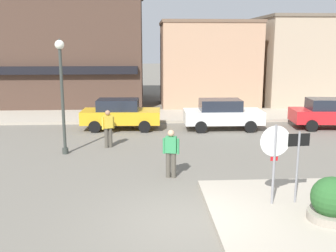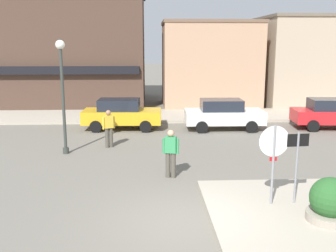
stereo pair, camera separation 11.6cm
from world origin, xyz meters
The scene contains 15 objects.
ground_plane centered at (0.00, 0.00, 0.00)m, with size 160.00×160.00×0.00m, color #6B665B.
sidewalk_corner centered at (3.87, 0.16, 0.07)m, with size 6.40×4.80×0.15m, color #A89E8C.
kerb_far centered at (0.00, 14.35, 0.07)m, with size 80.00×4.00×0.15m, color #A89E8C.
stop_sign centered at (2.42, 0.68, 1.52)m, with size 0.82×0.10×2.30m.
one_way_sign centered at (3.06, 0.72, 1.33)m, with size 0.60×0.08×2.10m.
planter centered at (3.51, -0.38, 0.56)m, with size 1.10×1.10×1.23m.
lamp_post centered at (-4.18, 6.44, 2.96)m, with size 0.36×0.36×4.54m.
parked_car_nearest centered at (-2.24, 11.03, 0.81)m, with size 4.07×2.01×1.56m.
parked_car_second centered at (3.00, 10.67, 0.81)m, with size 4.02×1.92×1.56m.
parked_car_third centered at (8.67, 10.60, 0.81)m, with size 4.13×2.13×1.56m.
pedestrian_crossing_near centered at (-0.12, 3.35, 0.87)m, with size 0.56×0.30×1.61m.
pedestrian_crossing_far centered at (-2.53, 7.34, 0.87)m, with size 0.54×0.35×1.61m.
building_corner_shop centered at (-6.03, 20.73, 4.04)m, with size 10.04×9.26×8.07m.
building_storefront_left_near centered at (3.46, 18.58, 2.93)m, with size 6.62×5.10×5.86m.
building_storefront_left_mid centered at (10.54, 19.98, 3.12)m, with size 6.60×7.96×6.24m.
Camera 1 is at (-0.94, -9.02, 4.34)m, focal length 42.00 mm.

